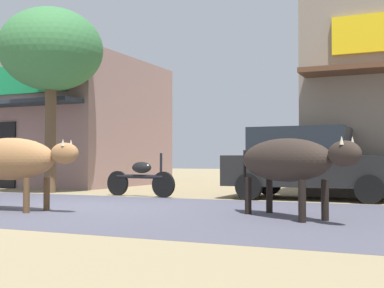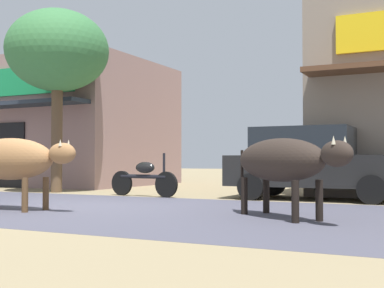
{
  "view_description": "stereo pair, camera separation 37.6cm",
  "coord_description": "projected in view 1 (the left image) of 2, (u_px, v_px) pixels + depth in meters",
  "views": [
    {
      "loc": [
        6.14,
        -8.07,
        0.9
      ],
      "look_at": [
        1.89,
        1.47,
        1.22
      ],
      "focal_mm": 48.61,
      "sensor_mm": 36.0,
      "label": 1
    },
    {
      "loc": [
        6.48,
        -7.91,
        0.9
      ],
      "look_at": [
        1.89,
        1.47,
        1.22
      ],
      "focal_mm": 48.61,
      "sensor_mm": 36.0,
      "label": 2
    }
  ],
  "objects": [
    {
      "name": "parked_motorcycle",
      "position": [
        141.0,
        177.0,
        12.68
      ],
      "size": [
        2.0,
        0.33,
        1.06
      ],
      "color": "black",
      "rests_on": "ground"
    },
    {
      "name": "storefront_left_cafe",
      "position": [
        49.0,
        125.0,
        19.31
      ],
      "size": [
        7.42,
        6.49,
        4.38
      ],
      "color": "gray",
      "rests_on": "ground"
    },
    {
      "name": "asphalt_road",
      "position": [
        70.0,
        207.0,
        9.84
      ],
      "size": [
        72.0,
        5.76,
        0.0
      ],
      "primitive_type": "cube",
      "color": "#4A4957",
      "rests_on": "ground"
    },
    {
      "name": "ground",
      "position": [
        70.0,
        207.0,
        9.84
      ],
      "size": [
        80.0,
        80.0,
        0.0
      ],
      "primitive_type": "plane",
      "color": "#917F5C"
    },
    {
      "name": "cow_near_brown",
      "position": [
        12.0,
        160.0,
        9.26
      ],
      "size": [
        2.66,
        0.8,
        1.29
      ],
      "color": "#96683F",
      "rests_on": "ground"
    },
    {
      "name": "roadside_tree",
      "position": [
        51.0,
        51.0,
        14.33
      ],
      "size": [
        2.85,
        2.85,
        5.09
      ],
      "color": "brown",
      "rests_on": "ground"
    },
    {
      "name": "parked_hatchback_car",
      "position": [
        310.0,
        162.0,
        11.92
      ],
      "size": [
        3.95,
        1.92,
        1.64
      ],
      "color": "black",
      "rests_on": "ground"
    },
    {
      "name": "cow_far_dark",
      "position": [
        287.0,
        161.0,
        8.06
      ],
      "size": [
        2.33,
        1.9,
        1.23
      ],
      "color": "#2F2520",
      "rests_on": "ground"
    }
  ]
}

